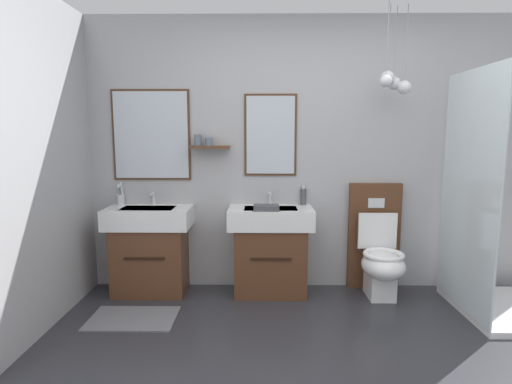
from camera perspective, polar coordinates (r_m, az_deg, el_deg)
wall_back at (r=3.94m, az=8.03°, el=5.14°), size 4.46×0.60×2.51m
bath_mat at (r=3.56m, az=-16.60°, el=-16.36°), size 0.68×0.44×0.01m
vanity_sink_left at (r=3.93m, az=-14.37°, el=-7.43°), size 0.76×0.45×0.80m
tap_on_left_sink at (r=3.99m, az=-14.02°, el=-0.67°), size 0.03×0.13×0.11m
vanity_sink_right at (r=3.80m, az=1.99°, el=-7.72°), size 0.76×0.45×0.80m
tap_on_right_sink at (r=3.86m, az=1.97°, el=-0.72°), size 0.03×0.13×0.11m
toilet at (r=3.95m, az=16.52°, el=-8.17°), size 0.48×0.62×1.00m
toothbrush_cup at (r=4.07m, az=-18.14°, el=-0.87°), size 0.07×0.07×0.21m
soap_dispenser at (r=3.88m, az=6.54°, el=-0.60°), size 0.06×0.06×0.19m
folded_hand_towel at (r=3.59m, az=1.43°, el=-2.17°), size 0.22×0.16×0.04m
shower_tray at (r=3.94m, az=30.87°, el=-8.84°), size 1.03×0.90×1.95m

